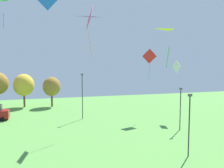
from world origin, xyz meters
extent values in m
cube|color=#E54C93|center=(2.39, 31.94, 14.50)|extent=(0.90, 3.32, 3.21)
cylinder|color=orange|center=(2.39, 31.92, 14.50)|extent=(1.10, 0.40, 2.81)
cylinder|color=orange|center=(2.39, 31.94, 11.14)|extent=(0.51, 0.22, 3.33)
pyramid|color=purple|center=(1.14, 24.05, 12.47)|extent=(2.28, 1.63, 0.25)
cube|color=white|center=(16.46, 34.13, 8.10)|extent=(0.33, 2.04, 2.06)
cylinder|color=orange|center=(16.46, 34.11, 8.10)|extent=(0.08, 0.03, 1.87)
cube|color=red|center=(12.46, 35.49, 9.74)|extent=(2.31, 0.37, 2.32)
cylinder|color=green|center=(12.46, 35.47, 9.74)|extent=(0.03, 0.38, 2.10)
cylinder|color=green|center=(12.46, 35.49, 7.38)|extent=(0.06, 0.38, 2.34)
pyramid|color=green|center=(-8.57, 38.63, 16.67)|extent=(2.54, 2.08, 0.16)
cylinder|color=blue|center=(-8.78, 37.89, 14.61)|extent=(0.14, 0.36, 2.20)
pyramid|color=yellow|center=(6.63, 17.97, 10.87)|extent=(2.15, 1.97, 0.05)
cylinder|color=green|center=(6.32, 18.50, 9.29)|extent=(0.19, 0.28, 1.76)
cylinder|color=black|center=(-9.71, 39.04, 0.32)|extent=(0.64, 0.23, 0.64)
cylinder|color=black|center=(-9.73, 40.84, 0.32)|extent=(0.64, 0.23, 0.64)
cylinder|color=#2D2D33|center=(9.52, 20.03, 2.86)|extent=(0.12, 0.12, 5.72)
cube|color=#4C4C51|center=(9.52, 20.03, 5.84)|extent=(0.36, 0.20, 0.24)
cylinder|color=#2D2D33|center=(2.11, 37.26, 3.42)|extent=(0.12, 0.12, 6.83)
cube|color=#4C4C51|center=(2.11, 37.26, 6.95)|extent=(0.36, 0.20, 0.24)
cylinder|color=#2D2D33|center=(13.49, 27.96, 2.66)|extent=(0.12, 0.12, 5.31)
cube|color=#4C4C51|center=(13.49, 27.96, 5.43)|extent=(0.36, 0.20, 0.24)
cylinder|color=brown|center=(-7.45, 49.99, 1.44)|extent=(0.36, 0.36, 2.87)
ellipsoid|color=gold|center=(-7.45, 49.99, 4.34)|extent=(3.92, 3.92, 4.31)
cylinder|color=brown|center=(-2.22, 49.02, 1.36)|extent=(0.36, 0.36, 2.71)
ellipsoid|color=olive|center=(-2.22, 49.02, 4.00)|extent=(3.43, 3.43, 3.77)
camera|label=1|loc=(-3.19, 1.17, 8.93)|focal=38.00mm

